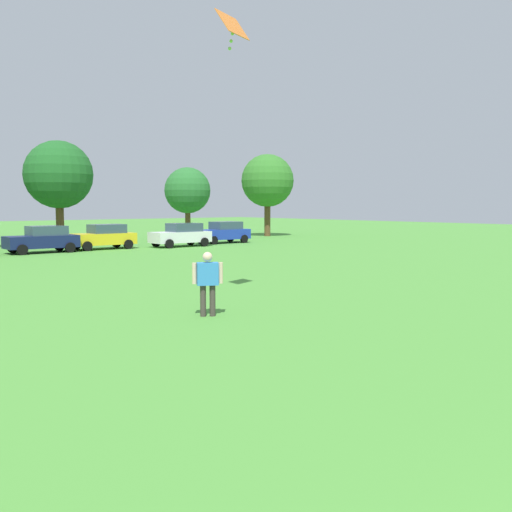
{
  "coord_description": "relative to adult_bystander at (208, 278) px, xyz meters",
  "views": [
    {
      "loc": [
        -5.48,
        0.5,
        3.01
      ],
      "look_at": [
        2.01,
        9.58,
        1.95
      ],
      "focal_mm": 40.13,
      "sensor_mm": 36.0,
      "label": 1
    }
  ],
  "objects": [
    {
      "name": "tree_far_right",
      "position": [
        27.02,
        28.97,
        4.22
      ],
      "size": [
        5.0,
        5.0,
        7.79
      ],
      "color": "brown",
      "rests_on": "ground"
    },
    {
      "name": "tree_center_right",
      "position": [
        6.73,
        28.45,
        4.1
      ],
      "size": [
        4.88,
        4.88,
        7.6
      ],
      "color": "brown",
      "rests_on": "ground"
    },
    {
      "name": "parked_car_navy_3",
      "position": [
        3.72,
        23.42,
        -0.18
      ],
      "size": [
        4.3,
        2.02,
        1.68
      ],
      "rotation": [
        0.0,
        0.0,
        3.14
      ],
      "color": "#141E4C",
      "rests_on": "ground"
    },
    {
      "name": "kite",
      "position": [
        1.68,
        1.07,
        7.12
      ],
      "size": [
        1.23,
        0.86,
        1.1
      ],
      "color": "orange"
    },
    {
      "name": "parked_car_white_5",
      "position": [
        13.22,
        22.39,
        -0.18
      ],
      "size": [
        4.3,
        2.02,
        1.68
      ],
      "rotation": [
        0.0,
        0.0,
        3.14
      ],
      "color": "white",
      "rests_on": "ground"
    },
    {
      "name": "tree_right",
      "position": [
        18.64,
        29.94,
        3.19
      ],
      "size": [
        4.02,
        4.02,
        6.26
      ],
      "color": "brown",
      "rests_on": "ground"
    },
    {
      "name": "adult_bystander",
      "position": [
        0.0,
        0.0,
        0.0
      ],
      "size": [
        0.74,
        0.56,
        1.74
      ],
      "rotation": [
        0.0,
        0.0,
        5.77
      ],
      "color": "#3F3833",
      "rests_on": "ground"
    },
    {
      "name": "parked_car_yellow_4",
      "position": [
        7.9,
        23.74,
        -0.18
      ],
      "size": [
        4.3,
        2.02,
        1.68
      ],
      "rotation": [
        0.0,
        0.0,
        3.14
      ],
      "color": "yellow",
      "rests_on": "ground"
    },
    {
      "name": "parked_car_blue_6",
      "position": [
        17.8,
        23.54,
        -0.18
      ],
      "size": [
        4.3,
        2.02,
        1.68
      ],
      "rotation": [
        0.0,
        0.0,
        3.14
      ],
      "color": "#1E38AD",
      "rests_on": "ground"
    }
  ]
}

